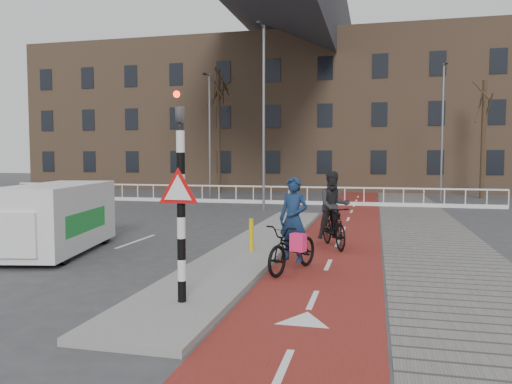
# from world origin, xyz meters

# --- Properties ---
(ground) EXTENTS (120.00, 120.00, 0.00)m
(ground) POSITION_xyz_m (0.00, 0.00, 0.00)
(ground) COLOR #38383A
(ground) RESTS_ON ground
(bike_lane) EXTENTS (2.50, 60.00, 0.01)m
(bike_lane) POSITION_xyz_m (1.50, 10.00, 0.01)
(bike_lane) COLOR maroon
(bike_lane) RESTS_ON ground
(sidewalk) EXTENTS (3.00, 60.00, 0.01)m
(sidewalk) POSITION_xyz_m (4.30, 10.00, 0.01)
(sidewalk) COLOR slate
(sidewalk) RESTS_ON ground
(curb_island) EXTENTS (1.80, 16.00, 0.12)m
(curb_island) POSITION_xyz_m (-0.70, 4.00, 0.06)
(curb_island) COLOR gray
(curb_island) RESTS_ON ground
(traffic_signal) EXTENTS (0.80, 0.80, 3.68)m
(traffic_signal) POSITION_xyz_m (-0.60, -2.02, 1.99)
(traffic_signal) COLOR black
(traffic_signal) RESTS_ON curb_island
(bollard) EXTENTS (0.12, 0.12, 0.86)m
(bollard) POSITION_xyz_m (-0.55, 2.66, 0.55)
(bollard) COLOR gold
(bollard) RESTS_ON curb_island
(cyclist_near) EXTENTS (1.36, 2.17, 2.12)m
(cyclist_near) POSITION_xyz_m (0.80, 1.11, 0.72)
(cyclist_near) COLOR black
(cyclist_near) RESTS_ON bike_lane
(cyclist_far) EXTENTS (1.30, 2.10, 2.16)m
(cyclist_far) POSITION_xyz_m (1.43, 4.29, 0.90)
(cyclist_far) COLOR black
(cyclist_far) RESTS_ON bike_lane
(van) EXTENTS (2.53, 4.54, 1.84)m
(van) POSITION_xyz_m (-5.69, 1.86, 0.97)
(van) COLOR silver
(van) RESTS_ON ground
(railing) EXTENTS (28.00, 0.10, 0.99)m
(railing) POSITION_xyz_m (-5.00, 17.00, 0.31)
(railing) COLOR silver
(railing) RESTS_ON ground
(townhouse_row) EXTENTS (46.00, 10.00, 15.90)m
(townhouse_row) POSITION_xyz_m (-3.00, 32.00, 7.81)
(townhouse_row) COLOR #7F6047
(townhouse_row) RESTS_ON ground
(tree_mid) EXTENTS (0.23, 0.23, 8.77)m
(tree_mid) POSITION_xyz_m (-8.31, 24.28, 4.39)
(tree_mid) COLOR #312315
(tree_mid) RESTS_ON ground
(tree_right) EXTENTS (0.27, 0.27, 7.28)m
(tree_right) POSITION_xyz_m (9.05, 23.70, 3.64)
(tree_right) COLOR #312315
(tree_right) RESTS_ON ground
(streetlight_near) EXTENTS (0.12, 0.12, 8.80)m
(streetlight_near) POSITION_xyz_m (-2.69, 13.75, 4.40)
(streetlight_near) COLOR slate
(streetlight_near) RESTS_ON ground
(streetlight_left) EXTENTS (0.12, 0.12, 7.85)m
(streetlight_left) POSITION_xyz_m (-7.83, 20.84, 3.93)
(streetlight_left) COLOR slate
(streetlight_left) RESTS_ON ground
(streetlight_right) EXTENTS (0.12, 0.12, 7.96)m
(streetlight_right) POSITION_xyz_m (6.32, 21.13, 3.98)
(streetlight_right) COLOR slate
(streetlight_right) RESTS_ON ground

